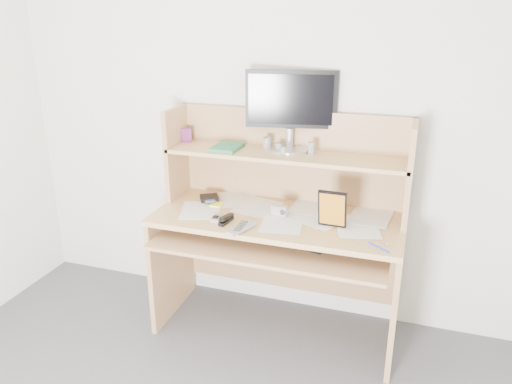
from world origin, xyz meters
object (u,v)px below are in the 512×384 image
(keyboard, at_px, (289,237))
(game_case, at_px, (332,209))
(desk, at_px, (281,220))
(monitor, at_px, (291,108))
(tv_remote, at_px, (241,228))

(keyboard, bearing_deg, game_case, 12.37)
(desk, distance_m, monitor, 0.65)
(tv_remote, bearing_deg, game_case, 41.00)
(tv_remote, bearing_deg, desk, 87.20)
(desk, relative_size, tv_remote, 7.34)
(keyboard, height_order, game_case, game_case)
(desk, distance_m, tv_remote, 0.36)
(tv_remote, relative_size, game_case, 0.90)
(tv_remote, xyz_separation_m, game_case, (0.45, 0.18, 0.10))
(desk, xyz_separation_m, tv_remote, (-0.13, -0.33, 0.07))
(desk, height_order, keyboard, desk)
(tv_remote, height_order, game_case, game_case)
(tv_remote, distance_m, monitor, 0.76)
(keyboard, xyz_separation_m, monitor, (-0.09, 0.31, 0.66))
(keyboard, xyz_separation_m, tv_remote, (-0.22, -0.18, 0.10))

